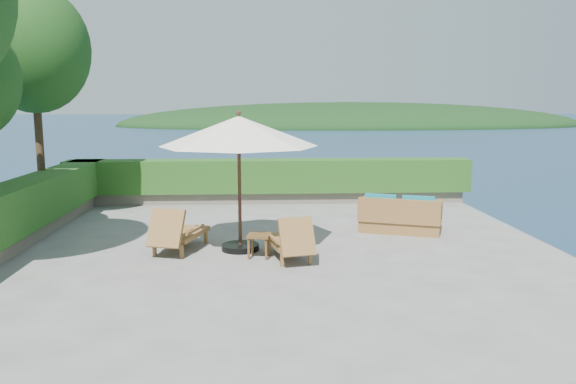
{
  "coord_description": "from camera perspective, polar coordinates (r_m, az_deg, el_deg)",
  "views": [
    {
      "loc": [
        -0.37,
        -11.62,
        3.08
      ],
      "look_at": [
        0.3,
        0.8,
        1.1
      ],
      "focal_mm": 35.0,
      "sensor_mm": 36.0,
      "label": 1
    }
  ],
  "objects": [
    {
      "name": "side_table",
      "position": [
        11.29,
        -2.96,
        -4.73
      ],
      "size": [
        0.53,
        0.53,
        0.48
      ],
      "rotation": [
        0.0,
        0.0,
        -0.2
      ],
      "color": "brown",
      "rests_on": "ground"
    },
    {
      "name": "patio_umbrella",
      "position": [
        11.58,
        -5.02,
        6.03
      ],
      "size": [
        3.37,
        3.37,
        2.93
      ],
      "rotation": [
        0.0,
        0.0,
        0.03
      ],
      "color": "black",
      "rests_on": "ground"
    },
    {
      "name": "lounge_right",
      "position": [
        11.14,
        0.19,
        -4.93
      ],
      "size": [
        0.99,
        1.72,
        0.93
      ],
      "rotation": [
        0.0,
        0.0,
        0.21
      ],
      "color": "#995F37",
      "rests_on": "ground"
    },
    {
      "name": "ocean",
      "position": [
        13.12,
        -1.18,
        -18.57
      ],
      "size": [
        600.0,
        600.0,
        0.0
      ],
      "primitive_type": "plane",
      "color": "#18344D",
      "rests_on": "ground"
    },
    {
      "name": "planter_wall_far",
      "position": [
        17.46,
        -1.84,
        -0.52
      ],
      "size": [
        12.0,
        0.6,
        0.36
      ],
      "primitive_type": "cube",
      "color": "#6F6759",
      "rests_on": "ground"
    },
    {
      "name": "planter_wall_left",
      "position": [
        13.07,
        -26.69,
        -4.76
      ],
      "size": [
        0.6,
        12.0,
        0.36
      ],
      "primitive_type": "cube",
      "color": "#6F6759",
      "rests_on": "ground"
    },
    {
      "name": "offshore_island",
      "position": [
        153.85,
        6.44,
        6.73
      ],
      "size": [
        126.0,
        57.6,
        12.6
      ],
      "primitive_type": "ellipsoid",
      "color": "black",
      "rests_on": "ocean"
    },
    {
      "name": "ground",
      "position": [
        12.03,
        -1.23,
        -5.79
      ],
      "size": [
        12.0,
        12.0,
        0.0
      ],
      "primitive_type": "plane",
      "color": "gray",
      "rests_on": "ground"
    },
    {
      "name": "wicker_loveseat",
      "position": [
        13.76,
        11.31,
        -2.51
      ],
      "size": [
        2.13,
        1.59,
        0.94
      ],
      "rotation": [
        0.0,
        0.0,
        -0.36
      ],
      "color": "#995F37",
      "rests_on": "ground"
    },
    {
      "name": "hedge_far",
      "position": [
        17.37,
        -1.85,
        1.67
      ],
      "size": [
        12.4,
        0.9,
        1.0
      ],
      "primitive_type": "cube",
      "color": "#143F12",
      "rests_on": "planter_wall_far"
    },
    {
      "name": "lounge_left",
      "position": [
        11.95,
        -11.14,
        -4.03
      ],
      "size": [
        1.16,
        1.84,
        0.98
      ],
      "rotation": [
        0.0,
        0.0,
        -0.29
      ],
      "color": "#995F37",
      "rests_on": "ground"
    },
    {
      "name": "hedge_left",
      "position": [
        12.93,
        -26.9,
        -1.87
      ],
      "size": [
        0.9,
        12.4,
        1.0
      ],
      "primitive_type": "cube",
      "color": "#143F12",
      "rests_on": "planter_wall_left"
    },
    {
      "name": "tree_far",
      "position": [
        15.91,
        -24.48,
        13.03
      ],
      "size": [
        2.8,
        2.8,
        6.03
      ],
      "color": "#422A19",
      "rests_on": "ground"
    },
    {
      "name": "foundation",
      "position": [
        12.51,
        -1.2,
        -12.67
      ],
      "size": [
        12.0,
        12.0,
        3.0
      ],
      "primitive_type": "cube",
      "color": "#575045",
      "rests_on": "ocean"
    }
  ]
}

